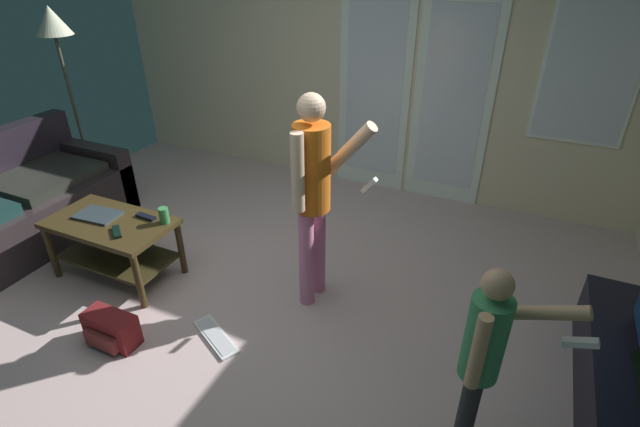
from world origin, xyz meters
name	(u,v)px	position (x,y,z in m)	size (l,w,h in m)	color
ground_plane	(239,308)	(0.00, 0.00, -0.01)	(5.66, 4.82, 0.02)	#C4A8A8
wall_back_with_doors	(369,66)	(0.11, 2.38, 1.26)	(5.66, 0.09, 2.60)	beige
leather_couch	(1,216)	(-2.24, -0.16, 0.31)	(0.91, 2.09, 0.89)	#2B2325
coffee_table	(113,236)	(-1.07, -0.05, 0.36)	(0.96, 0.53, 0.50)	#392C15
tv_stand	(631,408)	(2.46, 0.00, 0.20)	(0.46, 1.77, 0.39)	black
person_adult	(313,186)	(0.45, 0.35, 0.92)	(0.53, 0.42, 1.55)	pink
person_child	(484,354)	(1.69, -0.46, 0.70)	(0.54, 0.31, 1.16)	#2C2B2E
floor_lamp	(54,33)	(-2.56, 1.04, 1.59)	(0.34, 0.34, 1.83)	#352732
backpack	(111,329)	(-0.56, -0.64, 0.11)	(0.36, 0.20, 0.23)	maroon
loose_keyboard	(216,337)	(0.03, -0.33, 0.01)	(0.45, 0.32, 0.02)	white
laptop_closed	(98,215)	(-1.21, -0.03, 0.51)	(0.33, 0.22, 0.02)	#2C373D
cup_near_edge	(164,215)	(-0.67, 0.11, 0.56)	(0.07, 0.07, 0.12)	#388543
tv_remote_black	(117,232)	(-0.89, -0.16, 0.51)	(0.17, 0.05, 0.02)	black
dvd_remote_slim	(146,217)	(-0.85, 0.10, 0.51)	(0.17, 0.05, 0.02)	black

